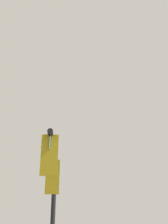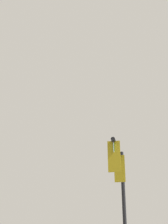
{
  "view_description": "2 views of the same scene",
  "coord_description": "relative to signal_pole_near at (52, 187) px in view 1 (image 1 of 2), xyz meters",
  "views": [
    {
      "loc": [
        7.78,
        -5.44,
        1.65
      ],
      "look_at": [
        -2.97,
        -5.78,
        7.12
      ],
      "focal_mm": 50.0,
      "sensor_mm": 36.0,
      "label": 1
    },
    {
      "loc": [
        11.25,
        -4.5,
        1.65
      ],
      "look_at": [
        -2.33,
        -8.4,
        7.37
      ],
      "focal_mm": 50.0,
      "sensor_mm": 36.0,
      "label": 2
    }
  ],
  "objects": [
    {
      "name": "signal_pole_near",
      "position": [
        0.0,
        0.0,
        0.0
      ],
      "size": [
        4.58,
        0.73,
        6.03
      ],
      "color": "black",
      "rests_on": "ground_plane"
    }
  ]
}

